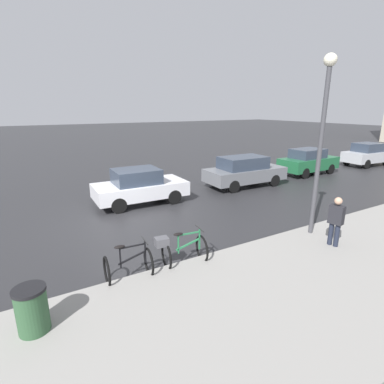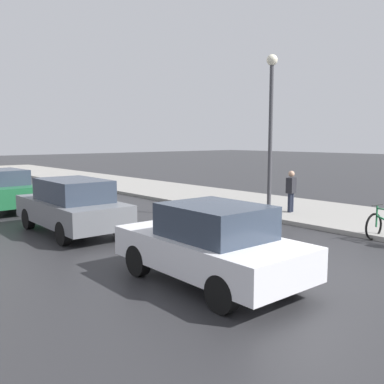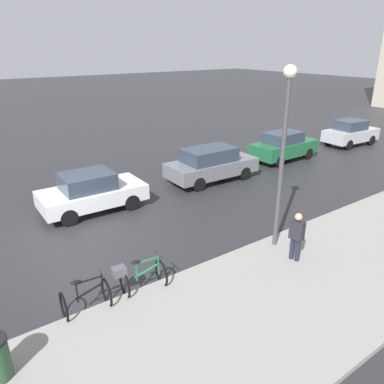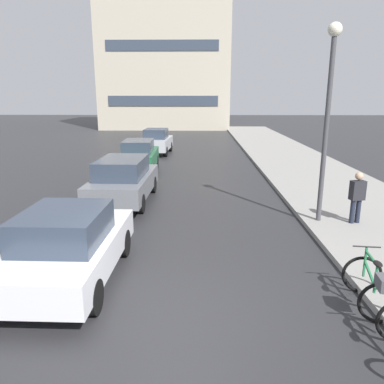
# 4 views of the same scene
# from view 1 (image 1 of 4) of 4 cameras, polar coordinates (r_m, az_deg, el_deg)

# --- Properties ---
(ground_plane) EXTENTS (140.00, 140.00, 0.00)m
(ground_plane) POSITION_cam_1_polar(r_m,az_deg,el_deg) (11.26, -12.63, -6.15)
(ground_plane) COLOR #28282B
(bicycle_nearest) EXTENTS (0.82, 1.15, 0.99)m
(bicycle_nearest) POSITION_cam_1_polar(r_m,az_deg,el_deg) (7.73, -12.02, -13.45)
(bicycle_nearest) COLOR black
(bicycle_nearest) RESTS_ON ground
(bicycle_second) EXTENTS (0.88, 1.40, 1.01)m
(bicycle_second) POSITION_cam_1_polar(r_m,az_deg,el_deg) (8.14, -2.33, -10.77)
(bicycle_second) COLOR black
(bicycle_second) RESTS_ON ground
(car_white) EXTENTS (1.97, 4.04, 1.56)m
(car_white) POSITION_cam_1_polar(r_m,az_deg,el_deg) (13.42, -9.99, 1.10)
(car_white) COLOR silver
(car_white) RESTS_ON ground
(car_grey) EXTENTS (1.98, 4.42, 1.61)m
(car_grey) POSITION_cam_1_polar(r_m,az_deg,el_deg) (16.39, 9.94, 3.96)
(car_grey) COLOR slate
(car_grey) RESTS_ON ground
(car_green) EXTENTS (1.81, 4.05, 1.62)m
(car_green) POSITION_cam_1_polar(r_m,az_deg,el_deg) (20.47, 21.25, 5.46)
(car_green) COLOR #1E6038
(car_green) RESTS_ON ground
(car_silver) EXTENTS (1.90, 3.81, 1.65)m
(car_silver) POSITION_cam_1_polar(r_m,az_deg,el_deg) (25.40, 30.43, 6.19)
(car_silver) COLOR #B2B5BA
(car_silver) RESTS_ON ground
(pedestrian) EXTENTS (0.44, 0.32, 1.65)m
(pedestrian) POSITION_cam_1_polar(r_m,az_deg,el_deg) (9.80, 25.68, -4.95)
(pedestrian) COLOR #1E2333
(pedestrian) RESTS_ON ground
(streetlamp) EXTENTS (0.38, 0.38, 5.63)m
(streetlamp) POSITION_cam_1_polar(r_m,az_deg,el_deg) (10.01, 23.62, 11.41)
(streetlamp) COLOR #424247
(streetlamp) RESTS_ON ground
(trash_bin) EXTENTS (0.58, 0.58, 1.03)m
(trash_bin) POSITION_cam_1_polar(r_m,az_deg,el_deg) (6.60, -28.11, -19.63)
(trash_bin) COLOR #2D5133
(trash_bin) RESTS_ON ground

